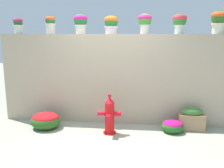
% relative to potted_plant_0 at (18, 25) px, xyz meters
% --- Properties ---
extents(ground_plane, '(24.00, 24.00, 0.00)m').
position_rel_potted_plant_0_xyz_m(ground_plane, '(2.18, -1.26, -2.20)').
color(ground_plane, '#9C9F88').
extents(stone_wall, '(5.00, 0.39, 1.99)m').
position_rel_potted_plant_0_xyz_m(stone_wall, '(2.18, -0.03, -1.20)').
color(stone_wall, tan).
rests_on(stone_wall, ground).
extents(potted_plant_0, '(0.23, 0.23, 0.36)m').
position_rel_potted_plant_0_xyz_m(potted_plant_0, '(0.00, 0.00, 0.00)').
color(potted_plant_0, silver).
rests_on(potted_plant_0, stone_wall).
extents(potted_plant_1, '(0.23, 0.23, 0.40)m').
position_rel_potted_plant_0_xyz_m(potted_plant_1, '(0.77, -0.01, 0.03)').
color(potted_plant_1, beige).
rests_on(potted_plant_1, stone_wall).
extents(potted_plant_2, '(0.30, 0.30, 0.43)m').
position_rel_potted_plant_0_xyz_m(potted_plant_2, '(1.47, -0.04, 0.05)').
color(potted_plant_2, beige).
rests_on(potted_plant_2, stone_wall).
extents(potted_plant_3, '(0.30, 0.30, 0.40)m').
position_rel_potted_plant_0_xyz_m(potted_plant_3, '(2.15, -0.02, 0.02)').
color(potted_plant_3, silver).
rests_on(potted_plant_3, stone_wall).
extents(potted_plant_4, '(0.30, 0.30, 0.43)m').
position_rel_potted_plant_0_xyz_m(potted_plant_4, '(2.87, -0.01, 0.06)').
color(potted_plant_4, silver).
rests_on(potted_plant_4, stone_wall).
extents(potted_plant_5, '(0.30, 0.30, 0.42)m').
position_rel_potted_plant_0_xyz_m(potted_plant_5, '(3.60, 0.00, 0.06)').
color(potted_plant_5, silver).
rests_on(potted_plant_5, stone_wall).
extents(potted_plant_6, '(0.32, 0.32, 0.48)m').
position_rel_potted_plant_0_xyz_m(potted_plant_6, '(4.39, -0.03, 0.08)').
color(potted_plant_6, beige).
rests_on(potted_plant_6, stone_wall).
extents(fire_hydrant, '(0.48, 0.38, 0.81)m').
position_rel_potted_plant_0_xyz_m(fire_hydrant, '(2.21, -0.82, -1.83)').
color(fire_hydrant, red).
rests_on(fire_hydrant, ground).
extents(flower_bush_left, '(0.64, 0.58, 0.35)m').
position_rel_potted_plant_0_xyz_m(flower_bush_left, '(0.81, -0.69, -2.02)').
color(flower_bush_left, '#285A1E').
rests_on(flower_bush_left, ground).
extents(flower_bush_right, '(0.44, 0.40, 0.26)m').
position_rel_potted_plant_0_xyz_m(flower_bush_right, '(3.49, -0.61, -2.06)').
color(flower_bush_right, '#246121').
rests_on(flower_bush_right, ground).
extents(planter_box, '(0.53, 0.25, 0.49)m').
position_rel_potted_plant_0_xyz_m(planter_box, '(3.89, -0.43, -1.96)').
color(planter_box, '#9D7A57').
rests_on(planter_box, ground).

